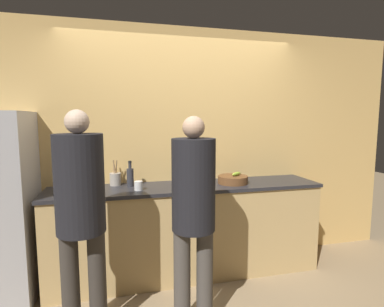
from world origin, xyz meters
The scene contains 10 objects.
ground_plane centered at (0.00, 0.00, 0.00)m, with size 14.00×14.00×0.00m, color #9E8460.
wall_back centered at (0.00, 0.62, 1.30)m, with size 5.20×0.06×2.60m.
counter centered at (0.00, 0.33, 0.48)m, with size 2.78×0.60×0.95m.
person_left centered at (-0.96, -0.39, 1.01)m, with size 0.35×0.35×1.70m.
person_center centered at (-0.14, -0.48, 0.97)m, with size 0.33×0.33×1.65m.
fruit_bowl centered at (0.49, 0.30, 0.99)m, with size 0.32×0.32×0.12m.
utensil_crock centered at (-0.72, 0.50, 1.02)m, with size 0.11×0.11×0.26m.
bottle_amber centered at (-1.04, 0.34, 1.01)m, with size 0.05×0.05×0.16m.
bottle_dark centered at (-0.57, 0.42, 1.05)m, with size 0.07×0.07×0.26m.
cup_white centered at (-0.50, 0.23, 0.99)m, with size 0.08×0.08×0.09m.
Camera 1 is at (-0.68, -2.61, 1.63)m, focal length 28.00 mm.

